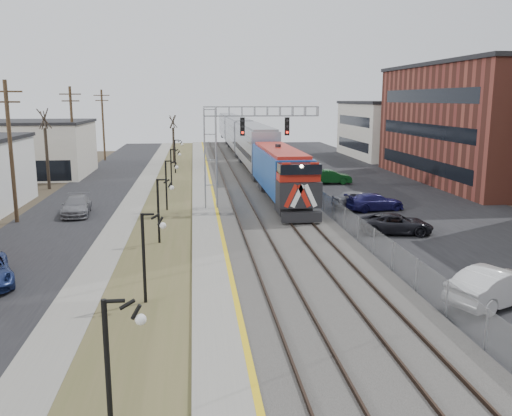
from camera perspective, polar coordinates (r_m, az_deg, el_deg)
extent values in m
plane|color=#473D2D|center=(17.06, 0.36, -19.25)|extent=(160.00, 160.00, 0.00)
cube|color=black|center=(51.25, -17.39, 1.13)|extent=(7.00, 120.00, 0.04)
cube|color=gray|center=(50.59, -12.38, 1.28)|extent=(2.00, 120.00, 0.08)
cube|color=#4E502A|center=(50.37, -8.98, 1.35)|extent=(4.00, 120.00, 0.06)
cube|color=gray|center=(50.31, -5.57, 1.53)|extent=(2.00, 120.00, 0.24)
cube|color=#595651|center=(50.64, 0.10, 1.63)|extent=(8.00, 120.00, 0.20)
cube|color=black|center=(53.37, 13.01, 1.75)|extent=(16.00, 120.00, 0.04)
cube|color=gold|center=(50.31, -4.57, 1.69)|extent=(0.24, 120.00, 0.01)
cube|color=#2D2119|center=(50.37, -3.01, 1.76)|extent=(0.08, 120.00, 0.15)
cube|color=#2D2119|center=(50.48, -1.31, 1.80)|extent=(0.08, 120.00, 0.15)
cube|color=#2D2119|center=(50.70, 0.94, 1.84)|extent=(0.08, 120.00, 0.15)
cube|color=#2D2119|center=(50.91, 2.61, 1.87)|extent=(0.08, 120.00, 0.15)
cube|color=#124399|center=(45.60, 2.70, 3.55)|extent=(3.00, 17.00, 4.25)
cube|color=black|center=(37.47, 4.80, -0.96)|extent=(2.80, 0.50, 0.70)
cube|color=#A2A4AC|center=(65.53, -0.15, 6.43)|extent=(3.00, 22.00, 5.33)
cube|color=#A2A4AC|center=(88.16, -1.82, 7.70)|extent=(3.00, 22.00, 5.33)
cube|color=#A2A4AC|center=(110.86, -2.80, 8.45)|extent=(3.00, 22.00, 5.33)
cube|color=gray|center=(42.85, -4.82, 5.07)|extent=(1.00, 1.00, 8.00)
cube|color=gray|center=(42.90, 0.53, 10.14)|extent=(9.00, 0.80, 0.80)
cube|color=black|center=(42.34, -1.44, 8.56)|extent=(0.35, 0.25, 1.40)
cube|color=black|center=(42.79, 3.29, 8.57)|extent=(0.35, 0.25, 1.40)
cylinder|color=black|center=(14.41, -15.31, -16.72)|extent=(0.14, 0.14, 4.00)
cylinder|color=black|center=(23.65, -11.72, -5.30)|extent=(0.14, 0.14, 4.00)
cylinder|color=black|center=(33.32, -10.24, -0.38)|extent=(0.14, 0.14, 4.00)
cylinder|color=black|center=(43.15, -9.43, 2.32)|extent=(0.14, 0.14, 4.00)
cylinder|color=black|center=(53.04, -8.92, 4.01)|extent=(0.14, 0.14, 4.00)
cylinder|color=black|center=(64.95, -8.51, 5.36)|extent=(0.14, 0.14, 4.00)
cylinder|color=#4C3823|center=(41.73, -24.38, 5.31)|extent=(0.28, 0.28, 10.00)
cylinder|color=#4C3823|center=(61.02, -18.73, 7.33)|extent=(0.28, 0.28, 10.00)
cylinder|color=#4C3823|center=(80.66, -15.79, 8.35)|extent=(0.28, 0.28, 10.00)
cube|color=gray|center=(51.17, 4.78, 2.49)|extent=(0.04, 120.00, 1.60)
cube|color=beige|center=(67.61, -23.16, 5.66)|extent=(14.00, 12.00, 6.00)
cube|color=brown|center=(63.20, 23.89, 7.99)|extent=(16.00, 26.00, 12.00)
cube|color=beige|center=(85.81, 15.35, 7.86)|extent=(16.00, 18.00, 8.00)
cylinder|color=#382D23|center=(56.68, -21.12, 4.85)|extent=(0.30, 0.30, 5.95)
cylinder|color=#382D23|center=(74.88, -8.66, 6.49)|extent=(0.30, 0.30, 4.90)
imported|color=silver|center=(25.57, 24.07, -7.58)|extent=(5.23, 3.63, 1.64)
imported|color=black|center=(36.59, 14.54, -1.67)|extent=(5.02, 2.99, 1.31)
imported|color=#191751|center=(43.78, 12.40, 0.58)|extent=(4.94, 2.69, 1.36)
imported|color=slate|center=(44.50, 10.70, 0.88)|extent=(4.46, 2.33, 1.45)
imported|color=#0C3E14|center=(56.83, 7.82, 3.23)|extent=(4.52, 1.95, 1.45)
imported|color=slate|center=(43.33, -18.38, 0.19)|extent=(2.49, 5.08, 1.42)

